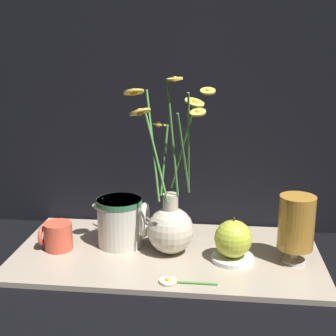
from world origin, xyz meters
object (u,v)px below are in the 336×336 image
(vase_with_flowers, at_px, (170,222))
(orange_fruit, at_px, (233,239))
(ceramic_pitcher, at_px, (121,220))
(tea_glass, at_px, (296,223))
(yellow_mug, at_px, (57,236))

(vase_with_flowers, xyz_separation_m, orange_fruit, (0.14, -0.02, -0.02))
(orange_fruit, bearing_deg, vase_with_flowers, 170.05)
(vase_with_flowers, distance_m, orange_fruit, 0.15)
(ceramic_pitcher, relative_size, orange_fruit, 1.44)
(tea_glass, relative_size, orange_fruit, 1.67)
(vase_with_flowers, relative_size, tea_glass, 2.64)
(ceramic_pitcher, bearing_deg, orange_fruit, -11.73)
(vase_with_flowers, height_order, orange_fruit, vase_with_flowers)
(vase_with_flowers, bearing_deg, yellow_mug, -177.65)
(yellow_mug, distance_m, orange_fruit, 0.41)
(yellow_mug, relative_size, ceramic_pitcher, 0.57)
(vase_with_flowers, height_order, tea_glass, vase_with_flowers)
(vase_with_flowers, xyz_separation_m, tea_glass, (0.28, -0.02, 0.02))
(orange_fruit, bearing_deg, ceramic_pitcher, 168.27)
(ceramic_pitcher, bearing_deg, yellow_mug, -164.26)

